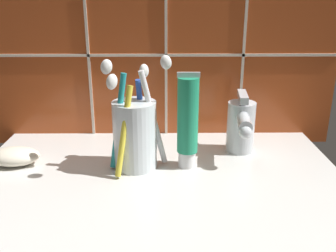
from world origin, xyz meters
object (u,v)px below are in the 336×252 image
toothbrush_cup (135,132)px  toothpaste_tube (188,121)px  soap_bar (14,156)px  sink_faucet (241,125)px

toothbrush_cup → toothpaste_tube: size_ratio=1.17×
toothbrush_cup → soap_bar: toothbrush_cup is taller
toothbrush_cup → soap_bar: (-19.66, 0.91, -4.48)cm
toothbrush_cup → toothpaste_tube: toothbrush_cup is taller
toothpaste_tube → soap_bar: toothpaste_tube is taller
toothbrush_cup → soap_bar: bearing=177.4°
toothpaste_tube → sink_faucet: (9.52, 5.44, -2.60)cm
soap_bar → toothpaste_tube: bearing=-1.8°
soap_bar → toothbrush_cup: bearing=-2.6°
sink_faucet → soap_bar: sink_faucet is taller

